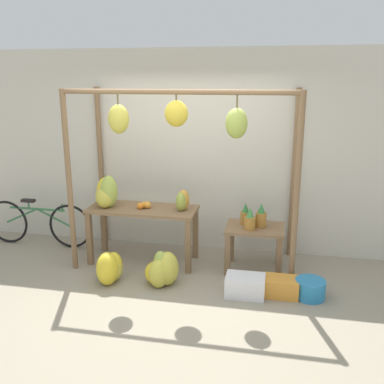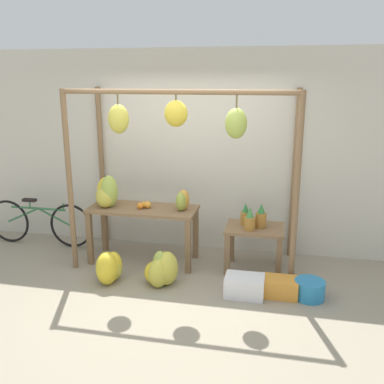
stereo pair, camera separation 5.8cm
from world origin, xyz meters
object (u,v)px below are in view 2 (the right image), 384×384
object	(u,v)px
banana_pile_ground_left	(109,268)
parked_bicycle	(39,222)
fruit_crate_white	(244,286)
banana_pile_ground_right	(161,270)
papaya_pile	(182,201)
orange_pile	(145,205)
blue_bucket	(309,289)
fruit_crate_purple	(280,287)
banana_pile_on_table	(107,193)
pineapple_cluster	(253,218)

from	to	relation	value
banana_pile_ground_left	parked_bicycle	size ratio (longest dim) A/B	0.28
banana_pile_ground_left	fruit_crate_white	bearing A→B (deg)	-0.38
banana_pile_ground_right	banana_pile_ground_left	bearing A→B (deg)	-176.24
papaya_pile	banana_pile_ground_right	bearing A→B (deg)	-100.31
fruit_crate_white	orange_pile	bearing A→B (deg)	153.91
orange_pile	blue_bucket	bearing A→B (deg)	-15.59
fruit_crate_white	parked_bicycle	world-z (taller)	parked_bicycle
orange_pile	fruit_crate_purple	distance (m)	2.00
banana_pile_on_table	fruit_crate_white	bearing A→B (deg)	-18.83
blue_bucket	fruit_crate_purple	xyz separation A→B (m)	(-0.33, -0.01, -0.00)
papaya_pile	fruit_crate_purple	distance (m)	1.61
orange_pile	fruit_crate_white	bearing A→B (deg)	-26.09
banana_pile_on_table	fruit_crate_white	size ratio (longest dim) A/B	0.97
fruit_crate_white	fruit_crate_purple	distance (m)	0.40
fruit_crate_white	parked_bicycle	bearing A→B (deg)	163.32
orange_pile	banana_pile_ground_right	size ratio (longest dim) A/B	0.37
banana_pile_on_table	blue_bucket	bearing A→B (deg)	-12.01
parked_bicycle	papaya_pile	world-z (taller)	papaya_pile
parked_bicycle	fruit_crate_purple	size ratio (longest dim) A/B	4.18
fruit_crate_purple	orange_pile	bearing A→B (deg)	161.44
blue_bucket	fruit_crate_purple	world-z (taller)	blue_bucket
pineapple_cluster	blue_bucket	xyz separation A→B (m)	(0.70, -0.60, -0.61)
orange_pile	fruit_crate_purple	size ratio (longest dim) A/B	0.44
pineapple_cluster	banana_pile_ground_right	size ratio (longest dim) A/B	0.70
banana_pile_ground_right	blue_bucket	distance (m)	1.72
pineapple_cluster	fruit_crate_white	xyz separation A→B (m)	(-0.02, -0.69, -0.59)
fruit_crate_purple	parked_bicycle	bearing A→B (deg)	166.32
blue_bucket	fruit_crate_white	bearing A→B (deg)	-172.98
blue_bucket	banana_pile_ground_left	bearing A→B (deg)	-178.11
banana_pile_ground_left	orange_pile	bearing A→B (deg)	68.35
banana_pile_on_table	orange_pile	bearing A→B (deg)	3.39
parked_bicycle	papaya_pile	bearing A→B (deg)	-6.33
banana_pile_on_table	fruit_crate_purple	bearing A→B (deg)	-13.90
papaya_pile	fruit_crate_purple	bearing A→B (deg)	-25.36
fruit_crate_purple	banana_pile_on_table	bearing A→B (deg)	166.10
banana_pile_on_table	blue_bucket	world-z (taller)	banana_pile_on_table
banana_pile_ground_right	papaya_pile	world-z (taller)	papaya_pile
fruit_crate_purple	fruit_crate_white	bearing A→B (deg)	-168.66
banana_pile_on_table	banana_pile_ground_left	bearing A→B (deg)	-68.62
blue_bucket	papaya_pile	distance (m)	1.88
banana_pile_ground_left	blue_bucket	distance (m)	2.37
banana_pile_ground_left	banana_pile_ground_right	bearing A→B (deg)	3.76
orange_pile	papaya_pile	distance (m)	0.50
pineapple_cluster	banana_pile_ground_right	world-z (taller)	pineapple_cluster
pineapple_cluster	fruit_crate_purple	world-z (taller)	pineapple_cluster
blue_bucket	papaya_pile	xyz separation A→B (m)	(-1.61, 0.60, 0.78)
banana_pile_ground_right	papaya_pile	xyz separation A→B (m)	(0.11, 0.63, 0.69)
pineapple_cluster	parked_bicycle	bearing A→B (deg)	175.53
banana_pile_on_table	parked_bicycle	bearing A→B (deg)	166.74
fruit_crate_white	papaya_pile	size ratio (longest dim) A/B	1.65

